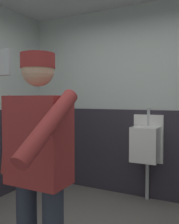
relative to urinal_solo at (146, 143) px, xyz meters
The scene contains 5 objects.
wall_back 0.60m from the urinal_solo, 110.72° to the left, with size 4.16×0.12×2.65m, color silver.
wainscot_band_back 0.24m from the urinal_solo, 119.89° to the left, with size 3.56×0.03×1.21m, color #2D2833.
urinal_solo is the anchor object (origin of this frame).
person 1.97m from the urinal_solo, 96.43° to the right, with size 0.62×0.60×1.65m.
cell_phone 2.56m from the urinal_solo, 89.66° to the right, with size 0.06×0.02×0.11m, color silver.
Camera 1 is at (0.90, -1.64, 1.36)m, focal length 39.91 mm.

